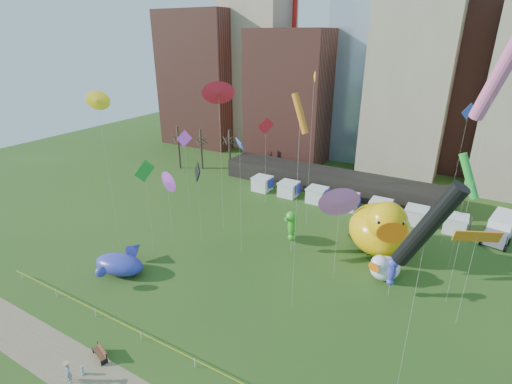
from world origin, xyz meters
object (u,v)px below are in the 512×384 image
Objects in this scene: seahorse_green at (292,224)px; box_truck at (501,227)px; big_duck at (381,228)px; toddler at (83,370)px; small_duck at (384,267)px; seahorse_purple at (392,269)px; whale_inflatable at (120,263)px; park_bench at (101,352)px; woman at (68,373)px.

seahorse_green reaches higher than box_truck.
toddler is (-15.61, -30.19, -3.10)m from big_duck.
seahorse_purple is at bearing -42.36° from small_duck.
seahorse_purple is 5.57× the size of toddler.
big_duck is 30.57m from whale_inflatable.
whale_inflatable reaches higher than toddler.
big_duck reaches higher than small_duck.
park_bench is (-17.62, -23.15, -0.93)m from small_duck.
box_truck is at bearing 72.57° from park_bench.
big_duck is at bearing -125.90° from box_truck.
seahorse_green is 1.22× the size of seahorse_purple.
seahorse_purple is 22.19m from box_truck.
park_bench is at bearing 103.98° from woman.
park_bench is at bearing -139.38° from seahorse_purple.
seahorse_green reaches higher than toddler.
box_truck is (9.87, 19.81, -1.63)m from seahorse_purple.
box_truck is 51.82m from woman.
small_duck reaches higher than whale_inflatable.
woman is (-18.92, -23.27, -2.26)m from seahorse_purple.
small_duck is 29.10m from park_bench.
woman is 1.13m from toddler.
box_truck is (36.96, 30.60, 0.38)m from whale_inflatable.
whale_inflatable is 3.81× the size of park_bench.
seahorse_purple is at bearing 65.36° from park_bench.
park_bench is 2.44× the size of toddler.
seahorse_green is (-11.20, 0.00, 2.42)m from small_duck.
small_duck reaches higher than park_bench.
seahorse_purple is at bearing -105.16° from box_truck.
seahorse_purple reaches higher than whale_inflatable.
seahorse_green reaches higher than park_bench.
park_bench is 49.40m from box_truck.
box_truck is at bearing 27.98° from whale_inflatable.
whale_inflatable is at bearing -164.92° from seahorse_purple.
big_duck is 5.81m from small_duck.
big_duck is at bearing 72.34° from toddler.
small_duck is 1.01× the size of seahorse_purple.
box_truck is at bearing 56.89° from seahorse_purple.
big_duck reaches higher than box_truck.
seahorse_purple is (1.22, -2.76, 1.72)m from small_duck.
woman reaches higher than toddler.
whale_inflatable is 4.17× the size of woman.
seahorse_purple is at bearing -93.81° from big_duck.
big_duck is 13.58× the size of toddler.
whale_inflatable reaches higher than park_bench.
small_duck reaches higher than woman.
seahorse_purple reaches higher than park_bench.
big_duck reaches higher than toddler.
small_duck reaches higher than toddler.
whale_inflatable reaches higher than woman.
toddler is (-28.49, -42.11, -1.14)m from box_truck.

